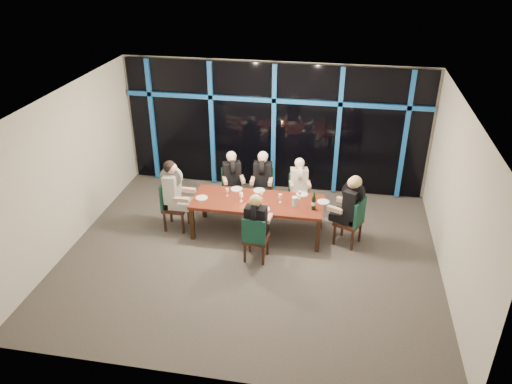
% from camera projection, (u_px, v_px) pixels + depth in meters
% --- Properties ---
extents(room, '(7.04, 7.00, 3.02)m').
position_uv_depth(room, '(250.00, 158.00, 8.57)').
color(room, '#544E4A').
rests_on(room, ground).
extents(window_wall, '(6.86, 0.43, 2.94)m').
position_uv_depth(window_wall, '(275.00, 126.00, 11.35)').
color(window_wall, black).
rests_on(window_wall, ground).
extents(dining_table, '(2.60, 1.00, 0.75)m').
position_uv_depth(dining_table, '(258.00, 204.00, 9.90)').
color(dining_table, maroon).
rests_on(dining_table, ground).
extents(chair_far_left, '(0.55, 0.55, 0.91)m').
position_uv_depth(chair_far_left, '(232.00, 186.00, 10.97)').
color(chair_far_left, black).
rests_on(chair_far_left, ground).
extents(chair_far_mid, '(0.45, 0.45, 0.93)m').
position_uv_depth(chair_far_mid, '(263.00, 187.00, 10.92)').
color(chair_far_mid, black).
rests_on(chair_far_mid, ground).
extents(chair_far_right, '(0.48, 0.48, 0.87)m').
position_uv_depth(chair_far_right, '(298.00, 191.00, 10.78)').
color(chair_far_right, black).
rests_on(chair_far_right, ground).
extents(chair_end_left, '(0.48, 0.48, 1.03)m').
position_uv_depth(chair_end_left, '(171.00, 203.00, 10.15)').
color(chair_end_left, black).
rests_on(chair_end_left, ground).
extents(chair_end_right, '(0.62, 0.62, 1.01)m').
position_uv_depth(chair_end_right, '(353.00, 220.00, 9.59)').
color(chair_end_right, black).
rests_on(chair_end_right, ground).
extents(chair_near_mid, '(0.47, 0.47, 0.94)m').
position_uv_depth(chair_near_mid, '(255.00, 237.00, 9.11)').
color(chair_near_mid, black).
rests_on(chair_near_mid, ground).
extents(diner_far_left, '(0.56, 0.63, 0.89)m').
position_uv_depth(diner_far_left, '(232.00, 172.00, 10.73)').
color(diner_far_left, black).
rests_on(diner_far_left, ground).
extents(diner_far_mid, '(0.47, 0.59, 0.91)m').
position_uv_depth(diner_far_mid, '(263.00, 173.00, 10.67)').
color(diner_far_mid, black).
rests_on(diner_far_mid, ground).
extents(diner_far_right, '(0.48, 0.58, 0.85)m').
position_uv_depth(diner_far_right, '(299.00, 178.00, 10.55)').
color(diner_far_right, silver).
rests_on(diner_far_right, ground).
extents(diner_end_left, '(0.64, 0.51, 1.00)m').
position_uv_depth(diner_end_left, '(174.00, 185.00, 9.95)').
color(diner_end_left, black).
rests_on(diner_end_left, ground).
extents(diner_end_right, '(0.69, 0.63, 0.99)m').
position_uv_depth(diner_end_right, '(351.00, 200.00, 9.44)').
color(diner_end_right, black).
rests_on(diner_end_right, ground).
extents(diner_near_mid, '(0.49, 0.60, 0.92)m').
position_uv_depth(diner_near_mid, '(256.00, 217.00, 9.01)').
color(diner_near_mid, black).
rests_on(diner_near_mid, ground).
extents(plate_far_left, '(0.24, 0.24, 0.01)m').
position_uv_depth(plate_far_left, '(237.00, 189.00, 10.30)').
color(plate_far_left, white).
rests_on(plate_far_left, dining_table).
extents(plate_far_mid, '(0.24, 0.24, 0.01)m').
position_uv_depth(plate_far_mid, '(259.00, 190.00, 10.24)').
color(plate_far_mid, white).
rests_on(plate_far_mid, dining_table).
extents(plate_far_right, '(0.24, 0.24, 0.01)m').
position_uv_depth(plate_far_right, '(302.00, 194.00, 10.09)').
color(plate_far_right, white).
rests_on(plate_far_right, dining_table).
extents(plate_end_left, '(0.24, 0.24, 0.01)m').
position_uv_depth(plate_end_left, '(202.00, 198.00, 9.96)').
color(plate_end_left, white).
rests_on(plate_end_left, dining_table).
extents(plate_end_right, '(0.24, 0.24, 0.01)m').
position_uv_depth(plate_end_right, '(323.00, 202.00, 9.81)').
color(plate_end_right, white).
rests_on(plate_end_right, dining_table).
extents(plate_near_mid, '(0.24, 0.24, 0.01)m').
position_uv_depth(plate_near_mid, '(264.00, 209.00, 9.56)').
color(plate_near_mid, white).
rests_on(plate_near_mid, dining_table).
extents(wine_bottle, '(0.08, 0.08, 0.36)m').
position_uv_depth(wine_bottle, '(314.00, 203.00, 9.50)').
color(wine_bottle, black).
rests_on(wine_bottle, dining_table).
extents(water_pitcher, '(0.12, 0.11, 0.20)m').
position_uv_depth(water_pitcher, '(295.00, 202.00, 9.63)').
color(water_pitcher, silver).
rests_on(water_pitcher, dining_table).
extents(tea_light, '(0.04, 0.04, 0.03)m').
position_uv_depth(tea_light, '(250.00, 206.00, 9.66)').
color(tea_light, '#FFA64C').
rests_on(tea_light, dining_table).
extents(wine_glass_a, '(0.07, 0.07, 0.19)m').
position_uv_depth(wine_glass_a, '(241.00, 195.00, 9.78)').
color(wine_glass_a, silver).
rests_on(wine_glass_a, dining_table).
extents(wine_glass_b, '(0.06, 0.06, 0.16)m').
position_uv_depth(wine_glass_b, '(262.00, 193.00, 9.90)').
color(wine_glass_b, silver).
rests_on(wine_glass_b, dining_table).
extents(wine_glass_c, '(0.07, 0.07, 0.18)m').
position_uv_depth(wine_glass_c, '(280.00, 196.00, 9.75)').
color(wine_glass_c, white).
rests_on(wine_glass_c, dining_table).
extents(wine_glass_d, '(0.06, 0.06, 0.16)m').
position_uv_depth(wine_glass_d, '(227.00, 191.00, 10.00)').
color(wine_glass_d, silver).
rests_on(wine_glass_d, dining_table).
extents(wine_glass_e, '(0.06, 0.06, 0.16)m').
position_uv_depth(wine_glass_e, '(300.00, 193.00, 9.90)').
color(wine_glass_e, silver).
rests_on(wine_glass_e, dining_table).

